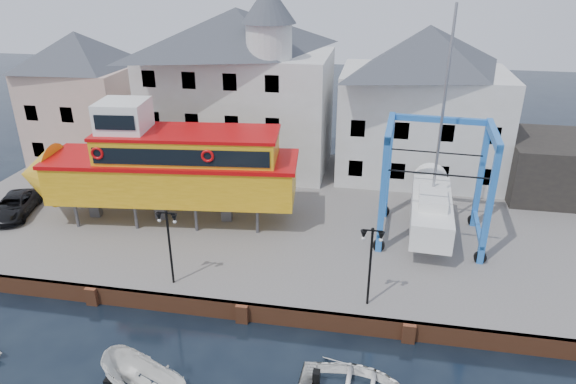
# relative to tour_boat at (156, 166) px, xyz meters

# --- Properties ---
(ground) EXTENTS (140.00, 140.00, 0.00)m
(ground) POSITION_rel_tour_boat_xyz_m (7.54, -8.03, -4.64)
(ground) COLOR black
(ground) RESTS_ON ground
(hardstanding) EXTENTS (44.00, 22.00, 1.00)m
(hardstanding) POSITION_rel_tour_boat_xyz_m (7.54, 2.97, -4.14)
(hardstanding) COLOR #65605C
(hardstanding) RESTS_ON ground
(quay_wall) EXTENTS (44.00, 0.47, 1.00)m
(quay_wall) POSITION_rel_tour_boat_xyz_m (7.54, -7.93, -4.14)
(quay_wall) COLOR brown
(quay_wall) RESTS_ON ground
(building_pink) EXTENTS (8.00, 7.00, 10.30)m
(building_pink) POSITION_rel_tour_boat_xyz_m (-10.46, 9.97, 1.51)
(building_pink) COLOR #D4AA9C
(building_pink) RESTS_ON hardstanding
(building_white_main) EXTENTS (14.00, 8.30, 14.00)m
(building_white_main) POSITION_rel_tour_boat_xyz_m (2.67, 10.36, 2.70)
(building_white_main) COLOR silver
(building_white_main) RESTS_ON hardstanding
(building_white_right) EXTENTS (12.00, 8.00, 11.20)m
(building_white_right) POSITION_rel_tour_boat_xyz_m (16.54, 10.96, 1.96)
(building_white_right) COLOR silver
(building_white_right) RESTS_ON hardstanding
(shed_dark) EXTENTS (8.00, 7.00, 4.00)m
(shed_dark) POSITION_rel_tour_boat_xyz_m (26.54, 8.97, -1.64)
(shed_dark) COLOR black
(shed_dark) RESTS_ON hardstanding
(lamp_post_left) EXTENTS (1.12, 0.32, 4.20)m
(lamp_post_left) POSITION_rel_tour_boat_xyz_m (3.54, -6.83, -0.46)
(lamp_post_left) COLOR black
(lamp_post_left) RESTS_ON hardstanding
(lamp_post_right) EXTENTS (1.12, 0.32, 4.20)m
(lamp_post_right) POSITION_rel_tour_boat_xyz_m (13.54, -6.83, -0.46)
(lamp_post_right) COLOR black
(lamp_post_right) RESTS_ON hardstanding
(tour_boat) EXTENTS (18.07, 6.13, 7.71)m
(tour_boat) POSITION_rel_tour_boat_xyz_m (0.00, 0.00, 0.00)
(tour_boat) COLOR #59595E
(tour_boat) RESTS_ON hardstanding
(travel_lift) EXTENTS (6.51, 8.96, 13.37)m
(travel_lift) POSITION_rel_tour_boat_xyz_m (16.92, 1.28, -1.41)
(travel_lift) COLOR #1F5BAF
(travel_lift) RESTS_ON hardstanding
(van) EXTENTS (3.29, 5.11, 1.31)m
(van) POSITION_rel_tour_boat_xyz_m (-9.65, -1.32, -2.98)
(van) COLOR black
(van) RESTS_ON hardstanding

